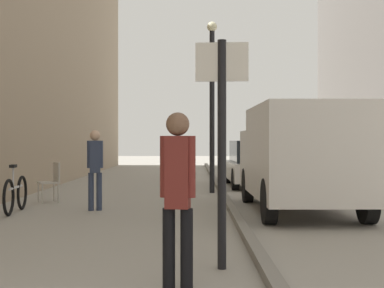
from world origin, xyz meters
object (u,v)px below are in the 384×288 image
pedestrian_main_foreground (169,154)px  parked_car (256,164)px  street_sign_post (221,133)px  bicycle_leaning (15,194)px  lamp_post (211,95)px  delivery_van (299,155)px  cafe_chair_near_window (51,179)px  pedestrian_far_crossing (177,189)px  pedestrian_mid_block (94,164)px

pedestrian_main_foreground → parked_car: pedestrian_main_foreground is taller
street_sign_post → bicycle_leaning: size_ratio=1.47×
pedestrian_main_foreground → parked_car: size_ratio=0.38×
pedestrian_main_foreground → lamp_post: 7.10m
delivery_van → parked_car: delivery_van is taller
cafe_chair_near_window → bicycle_leaning: bearing=143.5°
parked_car → lamp_post: (-1.50, -2.35, 2.01)m
pedestrian_far_crossing → lamp_post: (0.69, 10.58, 1.72)m
cafe_chair_near_window → pedestrian_mid_block: bearing=-170.3°
pedestrian_far_crossing → delivery_van: delivery_van is taller
delivery_van → pedestrian_main_foreground: bearing=105.1°
pedestrian_mid_block → parked_car: size_ratio=0.39×
parked_car → bicycle_leaning: parked_car is taller
lamp_post → bicycle_leaning: bearing=-132.8°
pedestrian_mid_block → lamp_post: 5.12m
pedestrian_mid_block → street_sign_post: size_ratio=0.64×
bicycle_leaning → pedestrian_main_foreground: bearing=73.8°
pedestrian_mid_block → pedestrian_main_foreground: bearing=75.3°
bicycle_leaning → delivery_van: bearing=-1.2°
delivery_van → street_sign_post: street_sign_post is taller
pedestrian_main_foreground → delivery_van: 11.43m
street_sign_post → bicycle_leaning: street_sign_post is taller
pedestrian_far_crossing → lamp_post: lamp_post is taller
pedestrian_main_foreground → pedestrian_far_crossing: bearing=88.9°
delivery_van → bicycle_leaning: 5.80m
pedestrian_far_crossing → parked_car: size_ratio=0.41×
pedestrian_far_crossing → parked_car: 13.12m
pedestrian_far_crossing → street_sign_post: street_sign_post is taller
pedestrian_mid_block → delivery_van: delivery_van is taller
delivery_van → cafe_chair_near_window: (-5.49, 1.83, -0.62)m
delivery_van → street_sign_post: (-1.85, -5.24, 0.38)m
delivery_van → lamp_post: lamp_post is taller
pedestrian_mid_block → pedestrian_far_crossing: (1.88, -6.53, 0.03)m
delivery_van → parked_car: size_ratio=1.22×
pedestrian_main_foreground → parked_car: (2.94, -4.37, -0.23)m
lamp_post → cafe_chair_near_window: lamp_post is taller
pedestrian_main_foreground → street_sign_post: size_ratio=0.63×
pedestrian_far_crossing → street_sign_post: 1.28m
parked_car → cafe_chair_near_window: 7.20m
pedestrian_mid_block → street_sign_post: bearing=-75.4°
pedestrian_mid_block → street_sign_post: 5.99m
bicycle_leaning → pedestrian_mid_block: bearing=11.1°
pedestrian_main_foreground → bicycle_leaning: (-2.68, -11.16, -0.56)m
pedestrian_mid_block → parked_car: pedestrian_mid_block is taller
pedestrian_main_foreground → delivery_van: size_ratio=0.31×
pedestrian_mid_block → cafe_chair_near_window: bearing=120.1°
pedestrian_far_crossing → delivery_van: bearing=-101.9°
lamp_post → street_sign_post: bearing=-91.3°
pedestrian_far_crossing → parked_car: (2.20, 12.93, -0.29)m
pedestrian_main_foreground → parked_car: 5.27m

